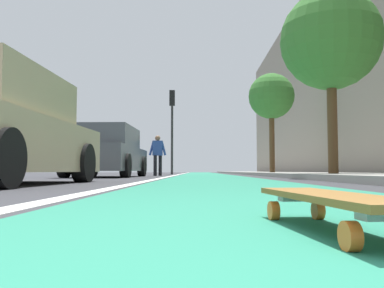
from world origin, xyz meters
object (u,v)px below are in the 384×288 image
(parked_car_mid, at_px, (107,153))
(pedestrian_distant, at_px, (158,153))
(skateboard, at_px, (330,200))
(street_tree_mid, at_px, (331,41))
(street_tree_far, at_px, (271,97))
(traffic_light, at_px, (172,116))

(parked_car_mid, xyz_separation_m, pedestrian_distant, (3.39, -1.18, 0.16))
(skateboard, xyz_separation_m, street_tree_mid, (9.08, -3.00, 3.39))
(street_tree_mid, relative_size, street_tree_far, 1.03)
(street_tree_mid, xyz_separation_m, pedestrian_distant, (5.31, 4.89, -2.60))
(skateboard, bearing_deg, pedestrian_distant, 7.47)
(parked_car_mid, relative_size, street_tree_mid, 0.94)
(street_tree_mid, bearing_deg, skateboard, 161.71)
(street_tree_far, bearing_deg, traffic_light, 59.64)
(skateboard, height_order, street_tree_mid, street_tree_mid)
(skateboard, xyz_separation_m, traffic_light, (20.17, 1.69, 2.93))
(street_tree_far, bearing_deg, pedestrian_distant, 121.83)
(pedestrian_distant, bearing_deg, street_tree_far, -58.17)
(skateboard, distance_m, street_tree_mid, 10.15)
(street_tree_mid, bearing_deg, street_tree_far, -0.00)
(skateboard, distance_m, parked_car_mid, 11.43)
(traffic_light, height_order, pedestrian_distant, traffic_light)
(traffic_light, xyz_separation_m, street_tree_mid, (-11.09, -4.69, 0.45))
(street_tree_far, bearing_deg, parked_car_mid, 136.63)
(parked_car_mid, xyz_separation_m, traffic_light, (9.17, -1.38, 2.32))
(traffic_light, distance_m, street_tree_far, 5.46)
(skateboard, bearing_deg, street_tree_mid, -18.29)
(pedestrian_distant, bearing_deg, traffic_light, -1.94)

